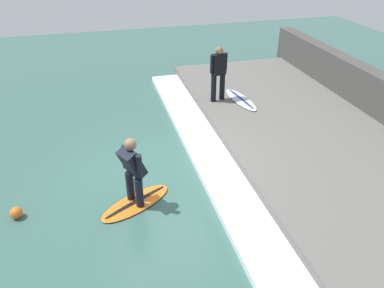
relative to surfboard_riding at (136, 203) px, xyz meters
The scene contains 8 objects.
ground_plane 1.14m from the surfboard_riding, 54.62° to the left, with size 28.00×28.00×0.00m, color #386056.
concrete_ledge 4.77m from the surfboard_riding, 11.25° to the left, with size 4.40×12.55×0.36m, color #66635E.
wave_foam_crest 2.21m from the surfboard_riding, 24.87° to the left, with size 0.94×11.92×0.16m, color silver.
surfboard_riding is the anchor object (origin of this frame).
surfer_riding 0.86m from the surfboard_riding, 45.00° to the right, with size 0.60×0.62×1.51m.
surfer_waiting_near 5.08m from the surfboard_riding, 51.44° to the left, with size 0.56×0.34×1.67m.
surfboard_waiting_near 5.24m from the surfboard_riding, 44.15° to the left, with size 0.69×1.81×0.07m.
marker_buoy 2.36m from the surfboard_riding, behind, with size 0.24×0.24×0.24m, color orange.
Camera 1 is at (-1.11, -7.12, 5.09)m, focal length 35.00 mm.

